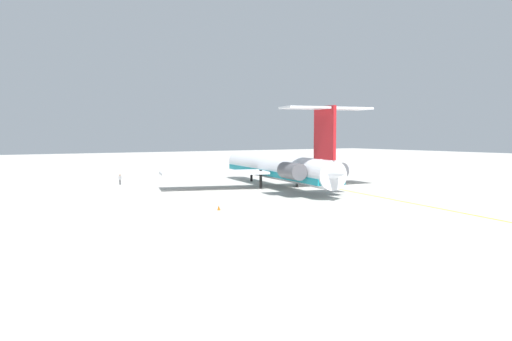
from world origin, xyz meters
TOP-DOWN VIEW (x-y plane):
  - ground at (0.00, 0.00)m, footprint 352.11×352.11m
  - main_jetliner at (-0.99, 6.16)m, footprint 43.45×38.69m
  - ground_crew_near_nose at (19.06, 26.58)m, footprint 0.29×0.44m
  - ground_crew_near_tail at (11.07, -16.57)m, footprint 0.28×0.44m
  - safety_cone_nose at (17.69, -13.74)m, footprint 0.40×0.40m
  - safety_cone_wingtip at (-17.64, 26.45)m, footprint 0.40×0.40m
  - taxiway_centreline at (0.21, -2.63)m, footprint 85.58×17.26m

SIDE VIEW (x-z plane):
  - ground at x=0.00m, z-range 0.00..0.00m
  - taxiway_centreline at x=0.21m, z-range 0.00..0.01m
  - safety_cone_nose at x=17.69m, z-range 0.00..0.55m
  - safety_cone_wingtip at x=-17.64m, z-range 0.00..0.55m
  - ground_crew_near_tail at x=11.07m, z-range 0.23..1.96m
  - ground_crew_near_nose at x=19.06m, z-range 0.24..2.05m
  - main_jetliner at x=-0.99m, z-range -2.89..9.84m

